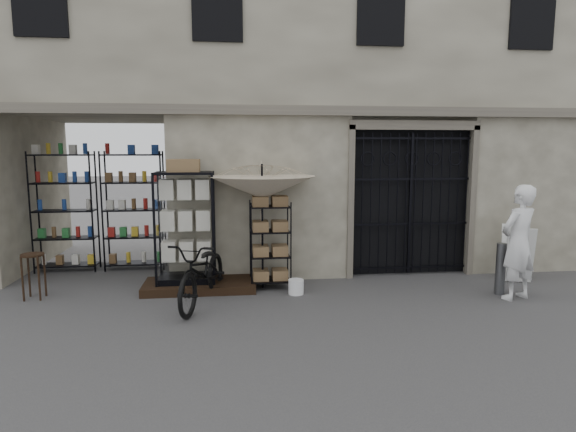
{
  "coord_description": "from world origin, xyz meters",
  "views": [
    {
      "loc": [
        -1.81,
        -7.08,
        2.54
      ],
      "look_at": [
        -0.8,
        1.4,
        1.35
      ],
      "focal_mm": 30.0,
      "sensor_mm": 36.0,
      "label": 1
    }
  ],
  "objects": [
    {
      "name": "ground",
      "position": [
        0.0,
        0.0,
        0.0
      ],
      "size": [
        80.0,
        80.0,
        0.0
      ],
      "primitive_type": "plane",
      "color": "#232327",
      "rests_on": "ground"
    },
    {
      "name": "main_building",
      "position": [
        0.0,
        4.0,
        4.5
      ],
      "size": [
        14.0,
        4.0,
        9.0
      ],
      "primitive_type": "cube",
      "color": "#AEA791",
      "rests_on": "ground"
    },
    {
      "name": "shop_recess",
      "position": [
        -4.5,
        2.8,
        1.5
      ],
      "size": [
        3.0,
        1.7,
        3.0
      ],
      "primitive_type": "cube",
      "color": "black",
      "rests_on": "ground"
    },
    {
      "name": "shop_shelving",
      "position": [
        -4.55,
        3.3,
        1.25
      ],
      "size": [
        2.7,
        0.5,
        2.5
      ],
      "primitive_type": "cube",
      "color": "black",
      "rests_on": "ground"
    },
    {
      "name": "iron_gate",
      "position": [
        1.75,
        2.28,
        1.5
      ],
      "size": [
        2.5,
        0.21,
        3.0
      ],
      "color": "black",
      "rests_on": "ground"
    },
    {
      "name": "step_platform",
      "position": [
        -2.4,
        1.55,
        0.07
      ],
      "size": [
        2.0,
        0.9,
        0.15
      ],
      "primitive_type": "cube",
      "color": "black",
      "rests_on": "ground"
    },
    {
      "name": "display_cabinet",
      "position": [
        -2.63,
        1.59,
        1.05
      ],
      "size": [
        1.16,
        0.96,
        2.16
      ],
      "rotation": [
        0.0,
        0.0,
        0.41
      ],
      "color": "black",
      "rests_on": "step_platform"
    },
    {
      "name": "wire_rack",
      "position": [
        -1.11,
        1.52,
        0.79
      ],
      "size": [
        0.79,
        0.64,
        1.61
      ],
      "rotation": [
        0.0,
        0.0,
        0.21
      ],
      "color": "black",
      "rests_on": "ground"
    },
    {
      "name": "market_umbrella",
      "position": [
        -1.25,
        1.55,
        1.97
      ],
      "size": [
        1.99,
        2.01,
        2.73
      ],
      "rotation": [
        0.0,
        0.0,
        0.21
      ],
      "color": "black",
      "rests_on": "ground"
    },
    {
      "name": "white_bucket",
      "position": [
        -0.7,
        1.07,
        0.13
      ],
      "size": [
        0.35,
        0.35,
        0.26
      ],
      "primitive_type": "cylinder",
      "rotation": [
        0.0,
        0.0,
        0.38
      ],
      "color": "white",
      "rests_on": "ground"
    },
    {
      "name": "bicycle",
      "position": [
        -2.28,
        0.7,
        0.0
      ],
      "size": [
        0.99,
        1.24,
        2.07
      ],
      "primitive_type": "imported",
      "rotation": [
        0.0,
        0.0,
        -0.27
      ],
      "color": "black",
      "rests_on": "ground"
    },
    {
      "name": "wooden_stool",
      "position": [
        -5.17,
        1.34,
        0.41
      ],
      "size": [
        0.48,
        0.48,
        0.79
      ],
      "rotation": [
        0.0,
        0.0,
        -0.36
      ],
      "color": "black",
      "rests_on": "ground"
    },
    {
      "name": "steel_bollard",
      "position": [
        2.87,
        0.64,
        0.46
      ],
      "size": [
        0.2,
        0.2,
        0.91
      ],
      "primitive_type": "cylinder",
      "rotation": [
        0.0,
        0.0,
        -0.23
      ],
      "color": "#555659",
      "rests_on": "ground"
    },
    {
      "name": "shopkeeper",
      "position": [
        3.0,
        0.38,
        0.0
      ],
      "size": [
        1.39,
        2.08,
        0.47
      ],
      "primitive_type": "imported",
      "rotation": [
        0.0,
        0.0,
        3.52
      ],
      "color": "white",
      "rests_on": "ground"
    },
    {
      "name": "easel_sign",
      "position": [
        3.64,
        1.37,
        0.55
      ],
      "size": [
        0.67,
        0.72,
        1.07
      ],
      "rotation": [
        0.0,
        0.0,
        -0.34
      ],
      "color": "silver",
      "rests_on": "ground"
    }
  ]
}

